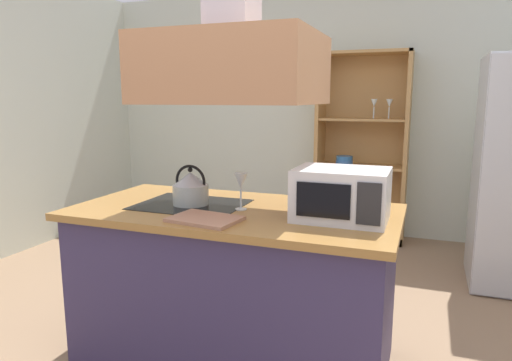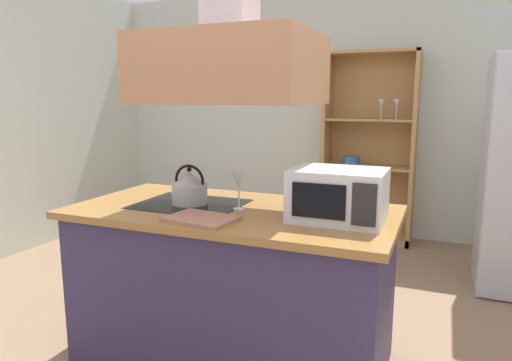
# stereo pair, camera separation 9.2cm
# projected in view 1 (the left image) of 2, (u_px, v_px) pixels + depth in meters

# --- Properties ---
(wall_back) EXTENTS (6.00, 0.12, 2.70)m
(wall_back) POSITION_uv_depth(u_px,v_px,m) (354.00, 112.00, 5.08)
(wall_back) COLOR silver
(wall_back) RESTS_ON ground
(kitchen_island) EXTENTS (1.80, 0.91, 0.90)m
(kitchen_island) POSITION_uv_depth(u_px,v_px,m) (235.00, 284.00, 2.63)
(kitchen_island) COLOR #372F53
(kitchen_island) RESTS_ON ground
(range_hood) EXTENTS (0.90, 0.70, 1.23)m
(range_hood) POSITION_uv_depth(u_px,v_px,m) (232.00, 48.00, 2.40)
(range_hood) COLOR #B77C52
(dish_cabinet) EXTENTS (0.94, 0.40, 1.98)m
(dish_cabinet) POSITION_uv_depth(u_px,v_px,m) (362.00, 157.00, 4.92)
(dish_cabinet) COLOR tan
(dish_cabinet) RESTS_ON ground
(kettle) EXTENTS (0.21, 0.21, 0.23)m
(kettle) POSITION_uv_depth(u_px,v_px,m) (191.00, 188.00, 2.62)
(kettle) COLOR #B0BCB5
(kettle) RESTS_ON kitchen_island
(cutting_board) EXTENTS (0.37, 0.28, 0.02)m
(cutting_board) POSITION_uv_depth(u_px,v_px,m) (205.00, 219.00, 2.29)
(cutting_board) COLOR tan
(cutting_board) RESTS_ON kitchen_island
(microwave) EXTENTS (0.46, 0.35, 0.26)m
(microwave) POSITION_uv_depth(u_px,v_px,m) (341.00, 194.00, 2.30)
(microwave) COLOR silver
(microwave) RESTS_ON kitchen_island
(wine_glass_on_counter) EXTENTS (0.08, 0.08, 0.21)m
(wine_glass_on_counter) POSITION_uv_depth(u_px,v_px,m) (241.00, 183.00, 2.50)
(wine_glass_on_counter) COLOR silver
(wine_glass_on_counter) RESTS_ON kitchen_island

